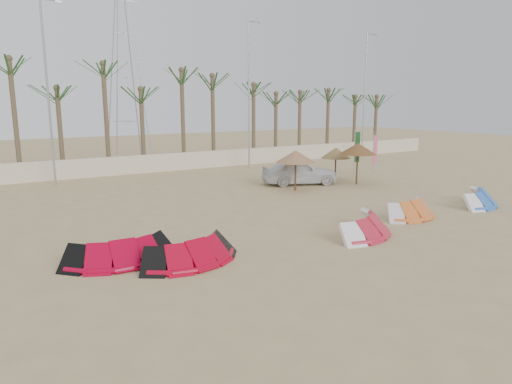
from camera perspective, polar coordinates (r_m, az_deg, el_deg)
ground at (r=15.21m, az=12.08°, el=-8.58°), size 120.00×120.00×0.00m
boundary_wall at (r=34.06m, az=-14.29°, el=3.39°), size 60.00×0.30×1.30m
palm_line at (r=35.43m, az=-14.45°, el=13.07°), size 52.00×4.00×7.70m
lamp_b at (r=30.53m, az=-24.54°, el=11.51°), size 1.25×0.14×11.00m
lamp_c at (r=35.23m, az=-0.84°, el=12.33°), size 1.25×0.14×11.00m
lamp_d at (r=42.65m, az=13.45°, el=11.84°), size 1.25×0.14×11.00m
pylon at (r=40.13m, az=-15.48°, el=3.53°), size 3.00×3.00×14.00m
kite_red_left at (r=15.58m, az=-16.86°, el=-6.71°), size 3.61×1.62×0.90m
kite_red_mid at (r=15.04m, az=-8.54°, el=-6.98°), size 3.62×2.06×0.90m
kite_red_right at (r=18.36m, az=12.69°, el=-3.78°), size 3.98×2.90×0.90m
kite_orange at (r=21.58m, az=18.33°, el=-1.86°), size 3.14×1.85×0.90m
kite_blue at (r=25.33m, az=25.45°, el=-0.50°), size 3.65×2.65×0.90m
parasol_left at (r=26.45m, az=4.99°, el=4.45°), size 2.30×2.30×2.34m
parasol_mid at (r=28.97m, az=12.61°, el=5.30°), size 2.31×2.31×2.59m
parasol_right at (r=30.71m, az=9.97°, el=4.84°), size 1.98×1.98×2.12m
flag_pink at (r=31.93m, az=14.65°, el=4.96°), size 0.45×0.07×3.05m
flag_green at (r=32.58m, az=12.44°, el=5.36°), size 0.45×0.08×3.22m
car at (r=28.62m, az=5.45°, el=2.54°), size 5.01×3.38×1.58m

